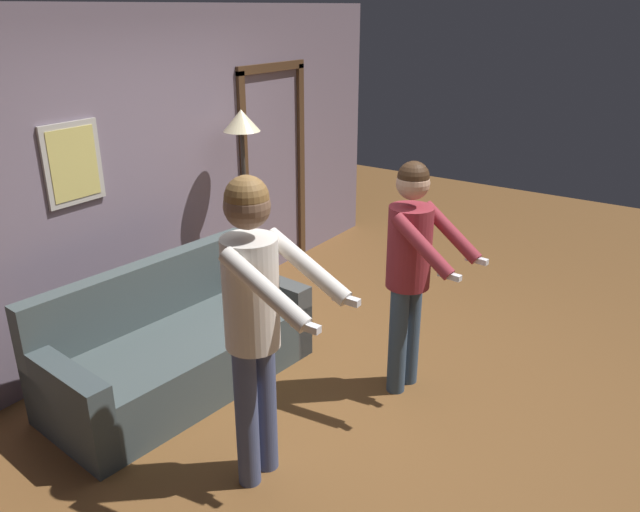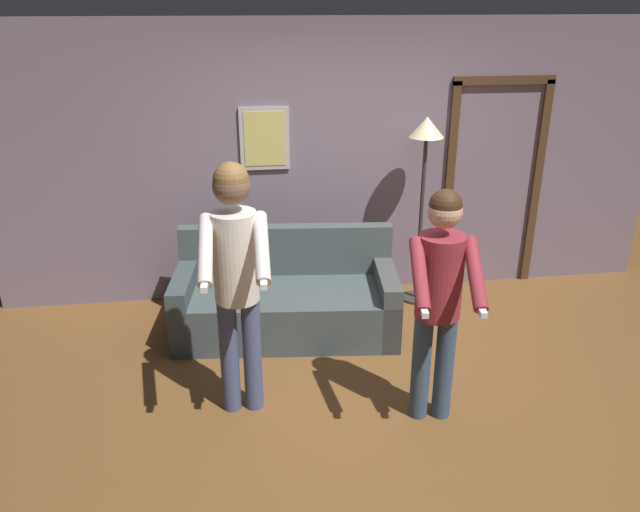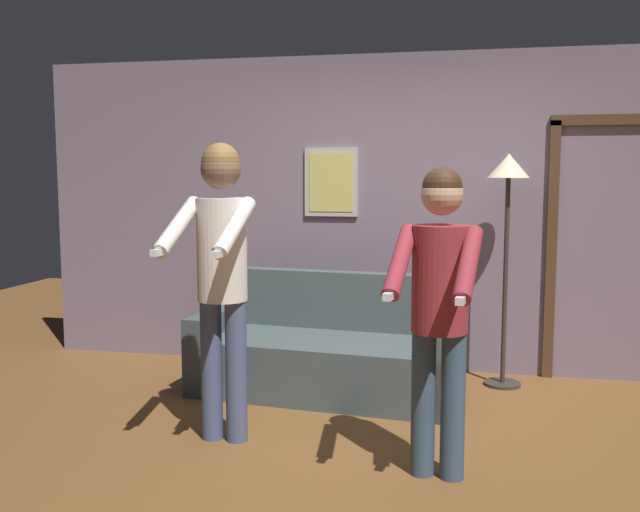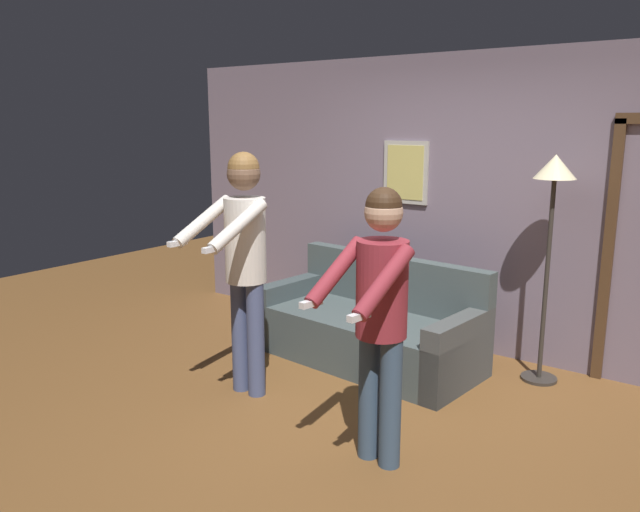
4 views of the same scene
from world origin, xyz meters
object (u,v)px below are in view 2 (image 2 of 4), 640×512
object	(u,v)px
person_standing_left	(236,267)
couch	(286,302)
torchiere_lamp	(425,153)
person_standing_right	(439,289)

from	to	relation	value
person_standing_left	couch	bearing A→B (deg)	69.73
torchiere_lamp	person_standing_right	distance (m)	1.92
couch	person_standing_right	size ratio (longest dim) A/B	1.19
torchiere_lamp	person_standing_left	world-z (taller)	person_standing_left
torchiere_lamp	person_standing_right	size ratio (longest dim) A/B	1.07
couch	torchiere_lamp	distance (m)	1.82
person_standing_right	torchiere_lamp	bearing A→B (deg)	77.10
couch	person_standing_right	distance (m)	1.79
person_standing_right	person_standing_left	bearing A→B (deg)	168.39
torchiere_lamp	person_standing_left	xyz separation A→B (m)	(-1.72, -1.55, -0.35)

